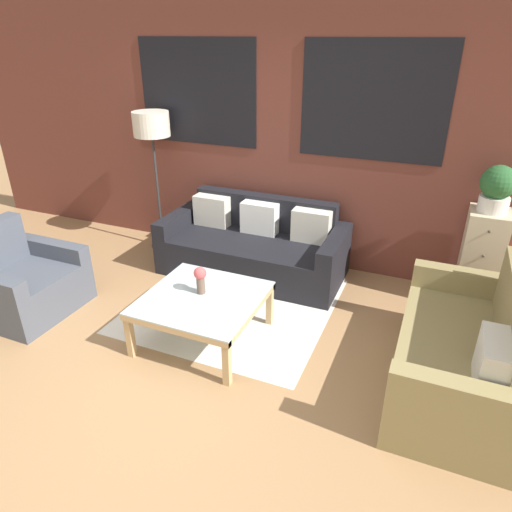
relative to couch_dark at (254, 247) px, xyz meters
The scene contains 11 objects.
ground_plane 1.98m from the couch_dark, 87.45° to the right, with size 16.00×16.00×0.00m, color #9E754C.
wall_back_brick 1.23m from the couch_dark, 79.85° to the left, with size 8.40×0.09×2.80m.
rug 0.80m from the couch_dark, 82.58° to the right, with size 1.83×1.79×0.00m.
couch_dark is the anchor object (origin of this frame).
settee_vintage 2.41m from the couch_dark, 28.31° to the right, with size 0.80×1.61×0.92m.
armchair_corner 2.29m from the couch_dark, 137.13° to the right, with size 0.80×0.88×0.84m.
coffee_table 1.34m from the couch_dark, 85.84° to the right, with size 0.94×0.94×0.42m.
floor_lamp 1.73m from the couch_dark, behind, with size 0.40×0.40×1.62m.
drawer_cabinet 2.24m from the couch_dark, ahead, with size 0.35×0.41×0.95m.
potted_plant 2.40m from the couch_dark, ahead, with size 0.30×0.30×0.42m.
flower_vase 1.31m from the couch_dark, 87.38° to the right, with size 0.11×0.11×0.24m.
Camera 1 is at (1.68, -2.18, 2.39)m, focal length 32.00 mm.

